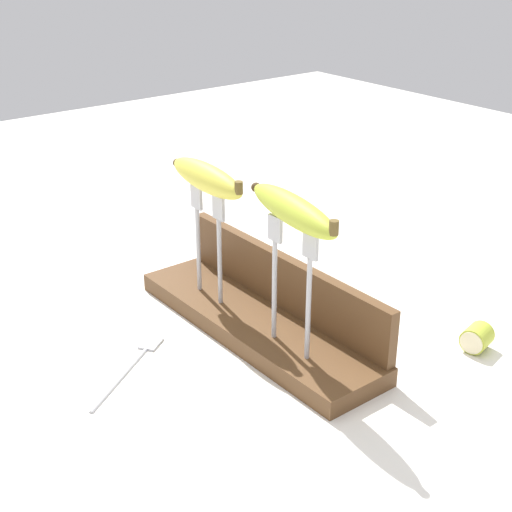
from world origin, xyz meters
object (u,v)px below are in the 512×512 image
(fork_stand_right, at_px, (291,276))
(banana_raised_left, at_px, (207,178))
(fork_stand_left, at_px, (208,234))
(banana_raised_right, at_px, (293,210))
(banana_chunk_near, at_px, (477,338))
(fork_fallen_near, at_px, (135,361))

(fork_stand_right, xyz_separation_m, banana_raised_left, (-0.20, 0.00, 0.09))
(fork_stand_left, relative_size, fork_stand_right, 0.95)
(banana_raised_left, bearing_deg, banana_raised_right, 0.00)
(fork_stand_left, height_order, fork_stand_right, fork_stand_right)
(fork_stand_right, distance_m, banana_raised_right, 0.09)
(fork_stand_left, xyz_separation_m, banana_chunk_near, (0.33, 0.24, -0.11))
(fork_stand_right, relative_size, banana_raised_left, 0.99)
(fork_stand_left, relative_size, banana_chunk_near, 3.74)
(banana_raised_right, bearing_deg, fork_stand_right, -9.45)
(fork_stand_right, bearing_deg, banana_raised_left, 180.00)
(fork_stand_right, bearing_deg, fork_fallen_near, -128.83)
(banana_raised_right, bearing_deg, fork_fallen_near, -128.82)
(fork_stand_right, xyz_separation_m, fork_fallen_near, (-0.14, -0.17, -0.14))
(banana_raised_left, xyz_separation_m, fork_fallen_near, (0.06, -0.17, -0.22))
(banana_raised_left, relative_size, fork_fallen_near, 1.10)
(banana_raised_left, xyz_separation_m, banana_raised_right, (0.20, 0.00, 0.01))
(fork_stand_right, xyz_separation_m, banana_raised_right, (-0.00, 0.00, 0.09))
(fork_stand_right, height_order, banana_raised_right, banana_raised_right)
(banana_raised_right, relative_size, fork_fallen_near, 1.18)
(banana_raised_right, height_order, fork_fallen_near, banana_raised_right)
(banana_raised_left, bearing_deg, fork_stand_right, -0.00)
(fork_fallen_near, xyz_separation_m, banana_chunk_near, (0.28, 0.41, 0.02))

